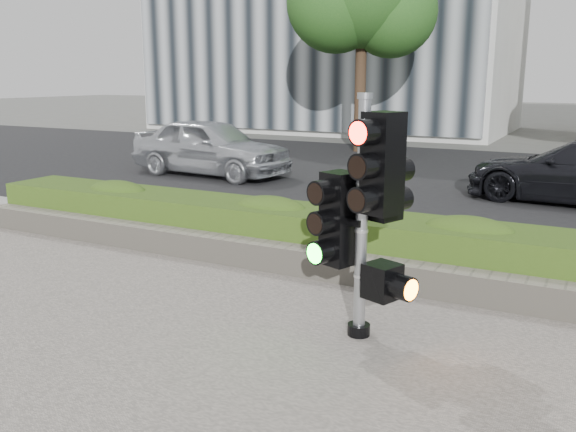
{
  "coord_description": "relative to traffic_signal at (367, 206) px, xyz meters",
  "views": [
    {
      "loc": [
        2.84,
        -4.66,
        2.45
      ],
      "look_at": [
        0.09,
        0.6,
        1.09
      ],
      "focal_mm": 38.0,
      "sensor_mm": 36.0,
      "label": 1
    }
  ],
  "objects": [
    {
      "name": "hedge",
      "position": [
        -0.96,
        2.04,
        -0.92
      ],
      "size": [
        12.0,
        1.0,
        0.68
      ],
      "primitive_type": "cube",
      "color": "olive",
      "rests_on": "sidewalk"
    },
    {
      "name": "car_silver",
      "position": [
        -6.92,
        7.46,
        -0.55
      ],
      "size": [
        4.37,
        2.08,
        1.44
      ],
      "primitive_type": "imported",
      "rotation": [
        0.0,
        0.0,
        1.48
      ],
      "color": "silver",
      "rests_on": "road"
    },
    {
      "name": "traffic_signal",
      "position": [
        0.0,
        0.0,
        0.0
      ],
      "size": [
        0.85,
        0.71,
        2.29
      ],
      "rotation": [
        0.0,
        0.0,
        -0.37
      ],
      "color": "black",
      "rests_on": "sidewalk"
    },
    {
      "name": "road",
      "position": [
        -0.96,
        9.49,
        -1.28
      ],
      "size": [
        60.0,
        13.0,
        0.02
      ],
      "primitive_type": "cube",
      "color": "black",
      "rests_on": "ground"
    },
    {
      "name": "stone_wall",
      "position": [
        -0.96,
        1.39,
        -1.09
      ],
      "size": [
        12.0,
        0.32,
        0.34
      ],
      "primitive_type": "cube",
      "color": "gray",
      "rests_on": "sidewalk"
    },
    {
      "name": "curb",
      "position": [
        -0.96,
        2.64,
        -1.23
      ],
      "size": [
        60.0,
        0.25,
        0.12
      ],
      "primitive_type": "cube",
      "color": "gray",
      "rests_on": "ground"
    },
    {
      "name": "ground",
      "position": [
        -0.96,
        -0.51,
        -1.29
      ],
      "size": [
        120.0,
        120.0,
        0.0
      ],
      "primitive_type": "plane",
      "color": "#51514C",
      "rests_on": "ground"
    }
  ]
}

